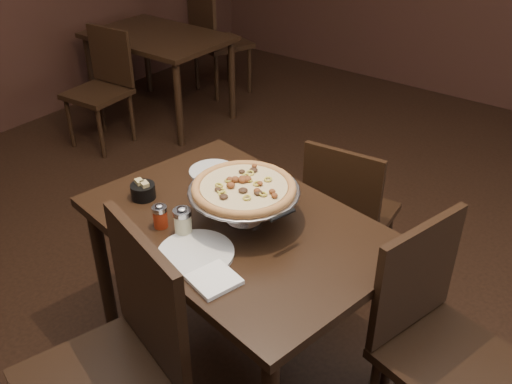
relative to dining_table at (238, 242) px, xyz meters
The scene contains 16 objects.
room 0.77m from the dining_table, 41.97° to the left, with size 6.04×7.04×2.84m.
dining_table is the anchor object (origin of this frame).
background_table 2.74m from the dining_table, 142.10° to the left, with size 1.10×0.73×0.69m.
pizza_stand 0.24m from the dining_table, 64.23° to the left, with size 0.43×0.43×0.18m.
parmesan_shaker 0.26m from the dining_table, 120.97° to the right, with size 0.07×0.07×0.12m.
pepper_flake_shaker 0.33m from the dining_table, 136.53° to the right, with size 0.06×0.06×0.10m.
packet_caddy 0.45m from the dining_table, 166.62° to the right, with size 0.10×0.10×0.08m.
napkin_stack 0.37m from the dining_table, 64.19° to the right, with size 0.15×0.15×0.02m, color white.
plate_left 0.41m from the dining_table, 144.75° to the left, with size 0.21×0.21×0.01m, color silver.
plate_near 0.27m from the dining_table, 87.74° to the right, with size 0.27×0.27×0.01m, color silver.
serving_spatula 0.33m from the dining_table, ahead, with size 0.12×0.12×0.02m.
chair_far 0.76m from the dining_table, 82.05° to the left, with size 0.42×0.42×0.83m.
chair_near 0.65m from the dining_table, 89.26° to the right, with size 0.58×0.58×1.00m.
chair_side 0.81m from the dining_table, 10.30° to the left, with size 0.52×0.52×0.91m.
bg_chair_far 3.17m from the dining_table, 132.45° to the left, with size 0.54×0.54×0.93m.
bg_chair_near 2.42m from the dining_table, 153.10° to the left, with size 0.43×0.43×0.85m.
Camera 1 is at (1.10, -1.46, 2.00)m, focal length 40.00 mm.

